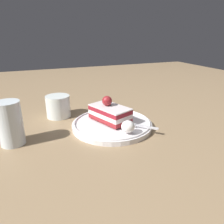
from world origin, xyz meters
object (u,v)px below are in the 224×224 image
object	(u,v)px
cake_slice	(110,112)
fork	(138,125)
dessert_plate	(112,124)
drink_glass_far	(10,125)
whipped_cream_dollop	(128,127)
drink_glass_near	(58,107)

from	to	relation	value
cake_slice	fork	world-z (taller)	cake_slice
cake_slice	fork	distance (m)	0.10
dessert_plate	drink_glass_far	xyz separation A→B (m)	(0.28, -0.00, 0.04)
whipped_cream_dollop	drink_glass_far	distance (m)	0.30
whipped_cream_dollop	cake_slice	bearing A→B (deg)	-82.17
cake_slice	whipped_cream_dollop	distance (m)	0.10
cake_slice	drink_glass_far	size ratio (longest dim) A/B	1.24
drink_glass_near	drink_glass_far	bearing A→B (deg)	46.99
whipped_cream_dollop	fork	world-z (taller)	whipped_cream_dollop
dessert_plate	drink_glass_near	xyz separation A→B (m)	(0.14, -0.15, 0.02)
dessert_plate	fork	distance (m)	0.08
whipped_cream_dollop	drink_glass_near	xyz separation A→B (m)	(0.15, -0.24, -0.00)
fork	drink_glass_far	distance (m)	0.34
fork	drink_glass_near	bearing A→B (deg)	-47.89
fork	drink_glass_near	distance (m)	0.29
dessert_plate	whipped_cream_dollop	world-z (taller)	whipped_cream_dollop
cake_slice	fork	xyz separation A→B (m)	(-0.06, 0.08, -0.02)
cake_slice	whipped_cream_dollop	bearing A→B (deg)	97.83
dessert_plate	drink_glass_far	distance (m)	0.28
dessert_plate	whipped_cream_dollop	xyz separation A→B (m)	(-0.01, 0.09, 0.03)
cake_slice	drink_glass_near	xyz separation A→B (m)	(0.13, -0.14, -0.01)
dessert_plate	drink_glass_near	distance (m)	0.20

